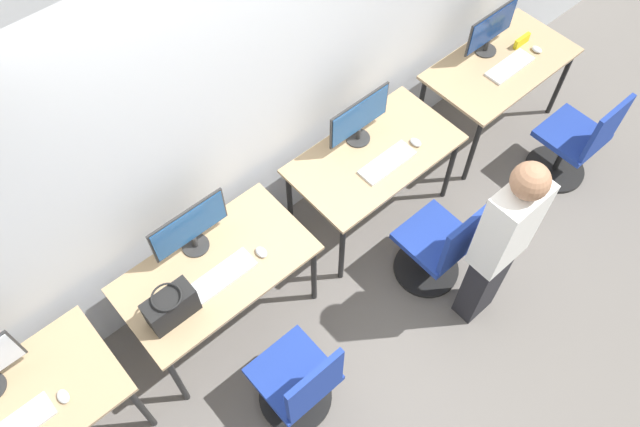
{
  "coord_description": "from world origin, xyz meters",
  "views": [
    {
      "loc": [
        -1.4,
        -1.47,
        4.1
      ],
      "look_at": [
        0.0,
        0.13,
        0.87
      ],
      "focal_mm": 35.0,
      "sensor_mm": 36.0,
      "label": 1
    }
  ],
  "objects": [
    {
      "name": "ground_plane",
      "position": [
        0.0,
        0.0,
        0.0
      ],
      "size": [
        20.0,
        20.0,
        0.0
      ],
      "primitive_type": "plane",
      "color": "slate"
    },
    {
      "name": "handbag",
      "position": [
        -1.04,
        0.23,
        0.84
      ],
      "size": [
        0.3,
        0.18,
        0.25
      ],
      "color": "black",
      "rests_on": "desk_left"
    },
    {
      "name": "desk_right",
      "position": [
        0.68,
        0.33,
        0.64
      ],
      "size": [
        1.21,
        0.66,
        0.72
      ],
      "color": "tan",
      "rests_on": "ground_plane"
    },
    {
      "name": "desk_far_right",
      "position": [
        2.05,
        0.33,
        0.64
      ],
      "size": [
        1.21,
        0.66,
        0.72
      ],
      "color": "tan",
      "rests_on": "ground_plane"
    },
    {
      "name": "keyboard_left",
      "position": [
        -0.68,
        0.25,
        0.73
      ],
      "size": [
        0.42,
        0.15,
        0.02
      ],
      "color": "silver",
      "rests_on": "desk_left"
    },
    {
      "name": "office_chair_left",
      "position": [
        -0.7,
        -0.47,
        0.38
      ],
      "size": [
        0.48,
        0.48,
        0.91
      ],
      "color": "black",
      "rests_on": "ground_plane"
    },
    {
      "name": "monitor_left",
      "position": [
        -0.68,
        0.54,
        0.93
      ],
      "size": [
        0.52,
        0.17,
        0.38
      ],
      "color": "#2D2D2D",
      "rests_on": "desk_left"
    },
    {
      "name": "desk_far_left",
      "position": [
        -2.05,
        0.33,
        0.64
      ],
      "size": [
        1.21,
        0.66,
        0.72
      ],
      "color": "tan",
      "rests_on": "ground_plane"
    },
    {
      "name": "wall_back",
      "position": [
        0.0,
        0.79,
        1.4
      ],
      "size": [
        12.0,
        0.05,
        2.8
      ],
      "color": "silver",
      "rests_on": "ground_plane"
    },
    {
      "name": "desk_left",
      "position": [
        -0.68,
        0.33,
        0.64
      ],
      "size": [
        1.21,
        0.66,
        0.72
      ],
      "color": "tan",
      "rests_on": "ground_plane"
    },
    {
      "name": "mouse_far_left",
      "position": [
        -1.77,
        0.22,
        0.74
      ],
      "size": [
        0.06,
        0.09,
        0.03
      ],
      "color": "silver",
      "rests_on": "desk_far_left"
    },
    {
      "name": "mouse_far_right",
      "position": [
        2.35,
        0.24,
        0.74
      ],
      "size": [
        0.06,
        0.09,
        0.03
      ],
      "color": "silver",
      "rests_on": "desk_far_right"
    },
    {
      "name": "placard_far_right",
      "position": [
        2.31,
        0.37,
        0.76
      ],
      "size": [
        0.16,
        0.03,
        0.08
      ],
      "color": "yellow",
      "rests_on": "desk_far_right"
    },
    {
      "name": "person_right",
      "position": [
        0.67,
        -0.75,
        0.88
      ],
      "size": [
        0.36,
        0.21,
        1.61
      ],
      "color": "#232328",
      "rests_on": "ground_plane"
    },
    {
      "name": "office_chair_right",
      "position": [
        0.64,
        -0.38,
        0.38
      ],
      "size": [
        0.48,
        0.48,
        0.91
      ],
      "color": "black",
      "rests_on": "ground_plane"
    },
    {
      "name": "monitor_right",
      "position": [
        0.68,
        0.51,
        0.93
      ],
      "size": [
        0.52,
        0.17,
        0.38
      ],
      "color": "#2D2D2D",
      "rests_on": "desk_right"
    },
    {
      "name": "keyboard_far_right",
      "position": [
        2.05,
        0.26,
        0.73
      ],
      "size": [
        0.42,
        0.15,
        0.02
      ],
      "color": "silver",
      "rests_on": "desk_far_right"
    },
    {
      "name": "mouse_right",
      "position": [
        0.95,
        0.21,
        0.74
      ],
      "size": [
        0.06,
        0.09,
        0.03
      ],
      "color": "silver",
      "rests_on": "desk_right"
    },
    {
      "name": "keyboard_right",
      "position": [
        0.68,
        0.21,
        0.73
      ],
      "size": [
        0.42,
        0.15,
        0.02
      ],
      "color": "silver",
      "rests_on": "desk_right"
    },
    {
      "name": "monitor_far_right",
      "position": [
        2.05,
        0.51,
        0.93
      ],
      "size": [
        0.52,
        0.17,
        0.38
      ],
      "color": "#2D2D2D",
      "rests_on": "desk_far_right"
    },
    {
      "name": "mouse_left",
      "position": [
        -0.41,
        0.22,
        0.74
      ],
      "size": [
        0.06,
        0.09,
        0.03
      ],
      "color": "silver",
      "rests_on": "desk_left"
    },
    {
      "name": "office_chair_far_right",
      "position": [
        2.11,
        -0.44,
        0.38
      ],
      "size": [
        0.48,
        0.48,
        0.91
      ],
      "color": "black",
      "rests_on": "ground_plane"
    }
  ]
}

